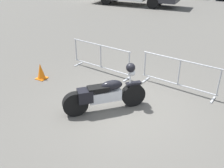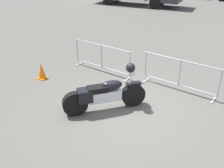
{
  "view_description": "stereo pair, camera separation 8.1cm",
  "coord_description": "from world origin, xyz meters",
  "views": [
    {
      "loc": [
        2.56,
        -5.48,
        3.97
      ],
      "look_at": [
        -0.53,
        0.1,
        0.65
      ],
      "focal_mm": 40.0,
      "sensor_mm": 36.0,
      "label": 1
    },
    {
      "loc": [
        2.63,
        -5.44,
        3.97
      ],
      "look_at": [
        -0.53,
        0.1,
        0.65
      ],
      "focal_mm": 40.0,
      "sensor_mm": 36.0,
      "label": 2
    }
  ],
  "objects": [
    {
      "name": "ground_plane",
      "position": [
        0.0,
        0.0,
        0.0
      ],
      "size": [
        120.0,
        120.0,
        0.0
      ],
      "primitive_type": "plane",
      "color": "#54514C"
    },
    {
      "name": "motorcycle",
      "position": [
        -0.53,
        -0.3,
        0.52
      ],
      "size": [
        1.79,
        1.87,
        1.35
      ],
      "rotation": [
        0.0,
        0.0,
        0.81
      ],
      "color": "black",
      "rests_on": "ground"
    },
    {
      "name": "crowd_barrier_near",
      "position": [
        -1.99,
        1.88,
        0.56
      ],
      "size": [
        2.56,
        0.71,
        1.07
      ],
      "rotation": [
        0.0,
        0.0,
        -0.11
      ],
      "color": "#9EA0A5",
      "rests_on": "ground"
    },
    {
      "name": "crowd_barrier_far",
      "position": [
        0.93,
        1.88,
        0.56
      ],
      "size": [
        2.56,
        0.71,
        1.07
      ],
      "rotation": [
        0.0,
        0.0,
        -0.11
      ],
      "color": "#9EA0A5",
      "rests_on": "ground"
    },
    {
      "name": "traffic_cone",
      "position": [
        -3.55,
        0.33,
        0.29
      ],
      "size": [
        0.34,
        0.34,
        0.59
      ],
      "color": "orange",
      "rests_on": "ground"
    }
  ]
}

